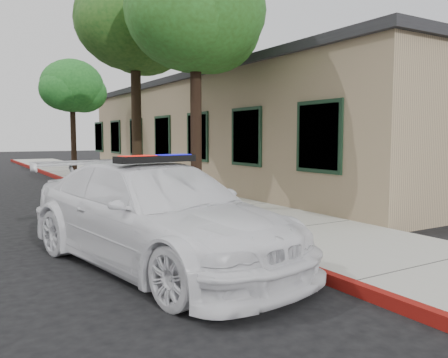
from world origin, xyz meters
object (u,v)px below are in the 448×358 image
at_px(clapboard_building, 249,133).
at_px(fire_hydrant, 189,200).
at_px(street_tree_near, 196,17).
at_px(police_car, 157,214).
at_px(street_tree_mid, 135,26).
at_px(street_tree_far, 73,89).

height_order(clapboard_building, fire_hydrant, clapboard_building).
xyz_separation_m(fire_hydrant, street_tree_near, (0.74, 1.05, 4.28)).
bearing_deg(police_car, street_tree_near, 43.17).
height_order(police_car, street_tree_mid, street_tree_mid).
bearing_deg(street_tree_far, street_tree_mid, -89.94).
distance_m(fire_hydrant, street_tree_far, 12.81).
bearing_deg(street_tree_mid, clapboard_building, 24.20).
bearing_deg(police_car, street_tree_mid, 60.58).
xyz_separation_m(police_car, street_tree_far, (2.24, 14.90, 3.33)).
distance_m(police_car, street_tree_far, 15.43).
relative_size(street_tree_near, street_tree_far, 1.19).
xyz_separation_m(fire_hydrant, street_tree_mid, (0.38, 4.27, 4.69)).
bearing_deg(clapboard_building, police_car, -130.65).
bearing_deg(clapboard_building, street_tree_far, 138.17).
xyz_separation_m(clapboard_building, fire_hydrant, (-6.34, -6.95, -1.58)).
bearing_deg(street_tree_near, street_tree_far, 91.88).
bearing_deg(fire_hydrant, clapboard_building, 32.55).
bearing_deg(street_tree_mid, street_tree_near, -83.58).
bearing_deg(street_tree_far, fire_hydrant, -91.73).
relative_size(clapboard_building, street_tree_mid, 3.10).
distance_m(street_tree_mid, street_tree_far, 8.10).
relative_size(police_car, street_tree_near, 0.91).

